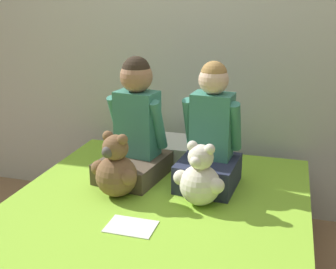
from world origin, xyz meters
TOP-DOWN VIEW (x-y plane):
  - wall_behind_bed at (0.00, 1.08)m, footprint 8.00×0.06m
  - bed at (0.00, 0.00)m, footprint 1.44×1.91m
  - child_on_left at (-0.21, 0.47)m, footprint 0.36×0.42m
  - child_on_right at (0.20, 0.46)m, footprint 0.31×0.34m
  - teddy_bear_held_by_left_child at (-0.21, 0.20)m, footprint 0.26×0.21m
  - teddy_bear_held_by_right_child at (0.20, 0.23)m, footprint 0.25×0.19m
  - pillow_at_headboard at (0.00, 0.77)m, footprint 0.45×0.31m
  - sign_card at (-0.04, -0.06)m, footprint 0.21×0.15m

SIDE VIEW (x-z plane):
  - bed at x=0.00m, z-range 0.00..0.43m
  - sign_card at x=-0.04m, z-range 0.44..0.44m
  - pillow_at_headboard at x=0.00m, z-range 0.44..0.55m
  - teddy_bear_held_by_right_child at x=0.20m, z-range 0.41..0.72m
  - teddy_bear_held_by_left_child at x=-0.21m, z-range 0.41..0.74m
  - child_on_right at x=0.20m, z-range 0.37..1.01m
  - child_on_left at x=-0.21m, z-range 0.38..1.03m
  - wall_behind_bed at x=0.00m, z-range 0.00..2.50m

